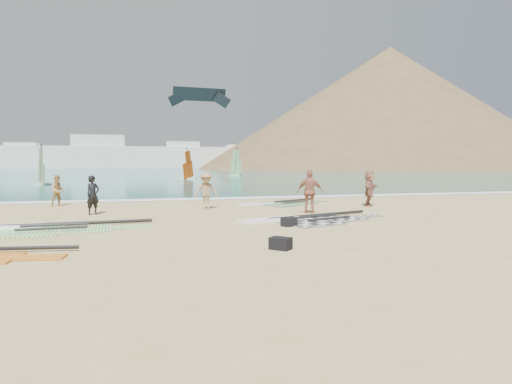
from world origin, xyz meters
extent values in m
plane|color=tan|center=(0.00, 0.00, 0.00)|extent=(300.00, 300.00, 0.00)
cube|color=#0C4955|center=(0.00, 132.00, 0.00)|extent=(300.00, 240.00, 0.06)
cube|color=white|center=(0.00, 12.30, 0.00)|extent=(300.00, 1.20, 0.04)
cube|color=white|center=(-20.00, 150.00, 4.03)|extent=(160.00, 8.00, 8.00)
cube|color=white|center=(-45.00, 150.00, 4.53)|extent=(10.00, 7.00, 9.00)
cube|color=white|center=(-20.00, 150.00, 6.03)|extent=(18.00, 7.00, 12.00)
cube|color=white|center=(10.00, 150.00, 5.03)|extent=(12.00, 7.00, 10.00)
cube|color=white|center=(35.00, 150.00, 4.53)|extent=(16.00, 7.00, 9.00)
cube|color=white|center=(55.00, 150.00, 5.53)|extent=(10.00, 7.00, 11.00)
cone|color=brown|center=(85.00, 130.00, 0.00)|extent=(143.00, 143.00, 45.00)
cone|color=brown|center=(120.00, 140.00, 0.00)|extent=(70.00, 70.00, 28.00)
cube|color=#232325|center=(2.54, 0.95, 0.02)|extent=(2.60, 2.74, 0.04)
cube|color=#232325|center=(4.24, 1.50, 0.02)|extent=(1.93, 1.86, 0.04)
cube|color=#232325|center=(5.62, 1.94, 0.02)|extent=(1.48, 1.05, 0.04)
cylinder|color=black|center=(3.61, 2.35, 0.10)|extent=(4.93, 1.70, 0.12)
cylinder|color=black|center=(3.16, 1.56, 0.16)|extent=(2.05, 0.74, 0.09)
cylinder|color=black|center=(3.40, 0.82, 0.16)|extent=(2.05, 0.74, 0.09)
cube|color=white|center=(1.27, 1.60, 0.06)|extent=(2.77, 1.51, 0.12)
cube|color=green|center=(-7.24, 1.14, 0.02)|extent=(2.20, 2.42, 0.04)
cube|color=green|center=(-5.42, 1.26, 0.02)|extent=(1.70, 1.59, 0.04)
cube|color=green|center=(-3.94, 1.36, 0.02)|extent=(1.41, 0.78, 0.04)
cylinder|color=black|center=(-5.83, 2.27, 0.10)|extent=(5.25, 0.48, 0.13)
cylinder|color=black|center=(-6.47, 1.59, 0.16)|extent=(2.17, 0.24, 0.09)
cylinder|color=black|center=(-6.42, 0.79, 0.16)|extent=(2.17, 0.24, 0.09)
cube|color=white|center=(-8.34, 2.10, 0.06)|extent=(2.79, 0.92, 0.12)
cube|color=gold|center=(3.71, 7.60, 0.02)|extent=(2.47, 2.56, 0.04)
cube|color=gold|center=(5.11, 8.32, 0.02)|extent=(1.81, 1.76, 0.04)
cube|color=gold|center=(6.24, 8.90, 0.02)|extent=(1.32, 1.06, 0.04)
cylinder|color=black|center=(4.44, 8.97, 0.10)|extent=(4.08, 2.15, 0.11)
cylinder|color=black|center=(4.16, 8.22, 0.16)|extent=(1.70, 0.92, 0.08)
cylinder|color=black|center=(4.47, 7.61, 0.16)|extent=(1.70, 0.92, 0.08)
cube|color=white|center=(2.51, 7.99, 0.06)|extent=(2.39, 1.64, 0.12)
cube|color=red|center=(-5.89, -3.14, 0.02)|extent=(1.17, 0.70, 0.04)
cube|color=black|center=(1.59, 0.29, 0.16)|extent=(0.61, 0.54, 0.32)
cube|color=black|center=(0.05, -3.57, 0.16)|extent=(0.65, 0.65, 0.32)
imported|color=black|center=(-5.70, 5.73, 0.87)|extent=(0.75, 0.73, 1.74)
imported|color=tan|center=(-7.93, 10.13, 0.82)|extent=(1.00, 0.93, 1.65)
imported|color=#98764D|center=(-0.57, 6.54, 0.92)|extent=(1.25, 0.78, 1.85)
imported|color=#A7604B|center=(3.75, 3.73, 0.99)|extent=(1.25, 0.95, 1.98)
imported|color=#9A614F|center=(8.00, 6.01, 0.94)|extent=(1.56, 1.67, 1.87)
cube|color=white|center=(-13.72, 33.06, 0.10)|extent=(2.39, 1.56, 0.13)
cube|color=orange|center=(-13.72, 33.06, 1.23)|extent=(1.21, 2.62, 2.52)
cube|color=orange|center=(-13.72, 33.06, 2.96)|extent=(0.70, 1.48, 1.75)
cylinder|color=black|center=(-13.72, 33.06, 2.19)|extent=(0.41, 0.77, 4.00)
cube|color=white|center=(2.03, 43.79, 0.10)|extent=(2.35, 1.91, 0.14)
cube|color=red|center=(2.03, 43.79, 1.25)|extent=(1.69, 2.43, 2.58)
cube|color=red|center=(2.03, 43.79, 3.03)|extent=(0.97, 1.38, 1.80)
cylinder|color=black|center=(2.03, 43.79, 2.24)|extent=(0.54, 0.73, 4.10)
cube|color=white|center=(11.06, 55.62, 0.11)|extent=(2.79, 1.85, 0.16)
cube|color=green|center=(11.06, 55.62, 1.43)|extent=(1.44, 3.04, 2.95)
cube|color=green|center=(11.06, 55.62, 3.46)|extent=(0.83, 1.72, 2.05)
cylinder|color=black|center=(11.06, 55.62, 2.56)|extent=(0.49, 0.90, 4.69)
cube|color=black|center=(4.00, 46.59, 11.84)|extent=(7.49, 1.53, 1.80)
cube|color=black|center=(0.82, 46.33, 11.14)|extent=(2.50, 0.96, 2.29)
cube|color=black|center=(7.18, 46.84, 11.14)|extent=(2.58, 0.86, 2.29)
camera|label=1|loc=(-3.37, -14.29, 2.32)|focal=30.00mm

